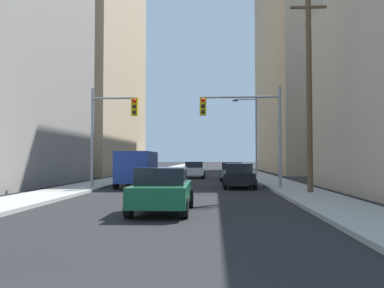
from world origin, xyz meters
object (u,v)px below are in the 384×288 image
Objects in this scene: cargo_van_blue at (138,167)px; sedan_grey at (232,171)px; sedan_black at (239,175)px; sedan_white at (194,170)px; sedan_green at (162,189)px; traffic_signal_near_right at (244,120)px; traffic_signal_near_left at (112,122)px.

sedan_grey is (6.34, 7.12, -0.52)m from cargo_van_blue.
sedan_white is at bearing 105.59° from sedan_black.
sedan_black is at bearing 73.43° from sedan_green.
traffic_signal_near_right is (0.31, -9.18, 3.31)m from sedan_grey.
traffic_signal_near_left is (-7.49, -9.18, 3.22)m from sedan_grey.
sedan_green is 18.84m from sedan_grey.
sedan_grey is at bearing 48.30° from cargo_van_blue.
cargo_van_blue is 7.51m from traffic_signal_near_right.
sedan_white is 0.70× the size of traffic_signal_near_right.
sedan_black and sedan_white have the same top height.
cargo_van_blue reaches higher than sedan_green.
traffic_signal_near_right is at bearing 69.48° from sedan_green.
traffic_signal_near_right is at bearing -75.24° from sedan_white.
traffic_signal_near_left reaches higher than sedan_green.
sedan_green is 0.71× the size of traffic_signal_near_left.
sedan_black is at bearing -74.41° from sedan_white.
cargo_van_blue is 1.24× the size of sedan_black.
cargo_van_blue is 1.24× the size of sedan_grey.
traffic_signal_near_left is (-4.29, 9.38, 3.22)m from sedan_green.
traffic_signal_near_right is at bearing -88.06° from sedan_grey.
traffic_signal_near_left is (-1.15, -2.07, 2.71)m from cargo_van_blue.
sedan_black is 0.71× the size of traffic_signal_near_right.
cargo_van_blue is 0.88× the size of traffic_signal_near_left.
sedan_grey is 5.58m from sedan_white.
cargo_van_blue is 1.25× the size of sedan_white.
sedan_grey is 9.77m from traffic_signal_near_right.
sedan_black is (3.27, 11.00, 0.00)m from sedan_green.
sedan_green is 1.00× the size of sedan_black.
sedan_green and sedan_white have the same top height.
traffic_signal_near_right reaches higher than sedan_black.
traffic_signal_near_right reaches higher than sedan_green.
cargo_van_blue is 6.45m from sedan_black.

